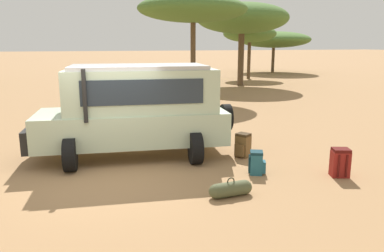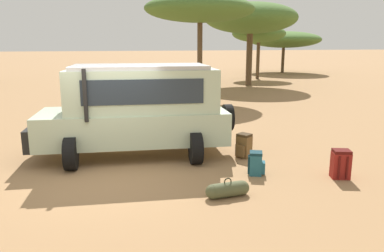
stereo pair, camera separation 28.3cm
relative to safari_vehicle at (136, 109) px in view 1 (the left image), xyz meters
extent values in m
plane|color=#9E754C|center=(-0.87, -1.44, -1.29)|extent=(320.00, 320.00, 0.00)
cube|color=#B2C6A8|center=(-0.11, 0.02, -0.47)|extent=(5.12, 2.58, 0.84)
cube|color=#B2C6A8|center=(0.14, -0.02, 0.50)|extent=(4.04, 2.31, 1.10)
cube|color=#232D38|center=(-1.37, 0.20, 0.45)|extent=(0.28, 1.55, 0.77)
cube|color=#232D38|center=(0.01, -0.91, 0.55)|extent=(2.92, 0.46, 0.60)
cube|color=#232D38|center=(0.27, 0.87, 0.55)|extent=(2.92, 0.46, 0.60)
cube|color=#B7B7B7|center=(0.09, -0.01, 1.10)|extent=(3.64, 2.18, 0.10)
cube|color=black|center=(-2.65, 0.38, -0.64)|extent=(0.39, 1.62, 0.56)
cylinder|color=black|center=(-1.34, -0.79, 0.50)|extent=(0.10, 0.10, 1.25)
cylinder|color=black|center=(-1.75, -0.73, -0.89)|extent=(0.39, 0.83, 0.80)
cylinder|color=black|center=(-1.47, 1.19, -0.89)|extent=(0.39, 0.83, 0.80)
cylinder|color=black|center=(1.26, -1.16, -0.89)|extent=(0.39, 0.83, 0.80)
cylinder|color=black|center=(1.53, 0.76, -0.89)|extent=(0.39, 0.83, 0.80)
cylinder|color=black|center=(2.46, -0.35, -0.32)|extent=(0.32, 0.76, 0.74)
cube|color=#235B6B|center=(2.33, -2.36, -1.05)|extent=(0.39, 0.41, 0.48)
cube|color=#235B6B|center=(2.48, -2.44, -1.11)|extent=(0.18, 0.25, 0.26)
cube|color=#13323A|center=(2.33, -2.36, -0.78)|extent=(0.39, 0.40, 0.07)
cylinder|color=#13323A|center=(2.22, -2.23, -1.05)|extent=(0.04, 0.04, 0.41)
cylinder|color=#13323A|center=(2.15, -2.36, -1.05)|extent=(0.04, 0.04, 0.41)
cube|color=brown|center=(2.66, -1.03, -1.00)|extent=(0.42, 0.44, 0.58)
cube|color=brown|center=(2.50, -1.13, -1.08)|extent=(0.20, 0.27, 0.32)
cube|color=#3A2A16|center=(2.66, -1.03, -0.69)|extent=(0.42, 0.44, 0.07)
cylinder|color=#3A2A16|center=(2.83, -1.02, -1.00)|extent=(0.04, 0.04, 0.49)
cylinder|color=#3A2A16|center=(2.75, -0.88, -1.00)|extent=(0.04, 0.04, 0.49)
cube|color=maroon|center=(4.05, -3.14, -1.00)|extent=(0.47, 0.42, 0.59)
cube|color=maroon|center=(4.12, -2.97, -1.07)|extent=(0.30, 0.18, 0.33)
cube|color=#4D100E|center=(4.05, -3.14, -0.67)|extent=(0.46, 0.43, 0.07)
cylinder|color=#4D100E|center=(3.90, -3.27, -1.00)|extent=(0.04, 0.04, 0.50)
cylinder|color=#4D100E|center=(4.07, -3.33, -1.00)|extent=(0.04, 0.04, 0.50)
cylinder|color=#4C5133|center=(1.20, -3.37, -1.15)|extent=(0.65, 0.32, 0.29)
sphere|color=#4C5133|center=(0.89, -3.38, -1.15)|extent=(0.29, 0.29, 0.29)
sphere|color=#4C5133|center=(1.52, -3.36, -1.15)|extent=(0.29, 0.29, 0.29)
torus|color=#2D301E|center=(1.20, -3.37, -0.98)|extent=(0.16, 0.03, 0.16)
cylinder|color=brown|center=(5.00, 9.64, 0.79)|extent=(0.28, 0.28, 4.18)
ellipsoid|color=#476B2D|center=(5.00, 9.64, 3.48)|extent=(5.90, 5.07, 1.41)
cylinder|color=brown|center=(10.58, 15.04, 0.62)|extent=(0.43, 0.43, 3.84)
ellipsoid|color=#476B2D|center=(10.58, 15.04, 3.46)|extent=(6.43, 6.87, 2.15)
cylinder|color=brown|center=(13.69, 19.69, 0.31)|extent=(0.29, 0.29, 3.20)
ellipsoid|color=#476B2D|center=(13.69, 19.69, 2.54)|extent=(4.64, 4.12, 1.48)
cylinder|color=brown|center=(19.56, 25.40, 0.06)|extent=(0.31, 0.31, 2.70)
ellipsoid|color=#476B2D|center=(19.56, 25.40, 2.12)|extent=(7.33, 7.99, 1.68)
camera|label=1|loc=(-1.83, -9.71, 1.67)|focal=35.00mm
camera|label=2|loc=(-1.56, -9.80, 1.67)|focal=35.00mm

